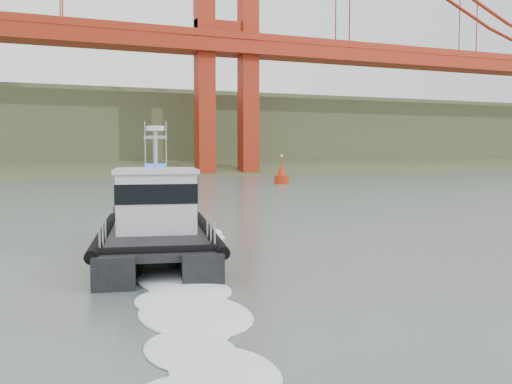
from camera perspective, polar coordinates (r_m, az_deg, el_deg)
ground at (r=22.87m, az=8.17°, el=-7.21°), size 400.00×400.00×0.00m
headlands at (r=145.25m, az=-17.99°, el=5.05°), size 500.00×105.36×27.12m
patrol_boat at (r=24.59m, az=-9.92°, el=-3.04°), size 6.61×12.40×5.71m
nav_buoy at (r=75.66m, az=2.58°, el=1.64°), size 1.98×1.98×4.12m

